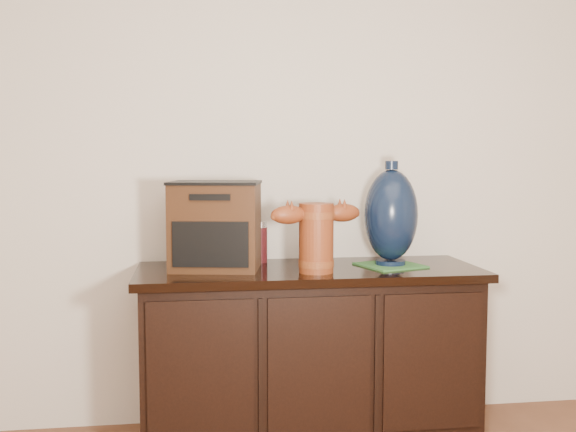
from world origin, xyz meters
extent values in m
plane|color=beige|center=(0.00, 2.50, 1.30)|extent=(4.50, 0.00, 4.50)
cube|color=black|center=(0.00, 2.23, 0.04)|extent=(1.29, 0.45, 0.08)
cube|color=black|center=(0.00, 2.23, 0.40)|extent=(1.40, 0.50, 0.64)
cube|color=black|center=(0.00, 2.23, 0.74)|extent=(1.46, 0.56, 0.03)
cube|color=black|center=(-0.47, 1.97, 0.40)|extent=(0.41, 0.01, 0.56)
cube|color=black|center=(0.00, 1.97, 0.40)|extent=(0.41, 0.01, 0.56)
cube|color=black|center=(0.47, 1.97, 0.40)|extent=(0.41, 0.01, 0.56)
cylinder|color=brown|center=(0.01, 2.11, 0.90)|extent=(0.17, 0.17, 0.28)
cylinder|color=#491C0E|center=(0.01, 2.11, 0.79)|extent=(0.18, 0.18, 0.03)
cylinder|color=#491C0E|center=(0.01, 2.11, 0.99)|extent=(0.18, 0.18, 0.03)
ellipsoid|color=brown|center=(-0.11, 2.08, 1.00)|extent=(0.17, 0.11, 0.08)
ellipsoid|color=brown|center=(0.13, 2.14, 1.00)|extent=(0.17, 0.11, 0.08)
cube|color=#361D0D|center=(-0.39, 2.26, 0.93)|extent=(0.41, 0.35, 0.36)
cube|color=black|center=(-0.42, 2.11, 0.88)|extent=(0.30, 0.07, 0.18)
cube|color=black|center=(-0.39, 2.26, 1.12)|extent=(0.42, 0.36, 0.01)
cube|color=#32692F|center=(0.36, 2.22, 0.76)|extent=(0.31, 0.31, 0.01)
cylinder|color=black|center=(0.36, 2.22, 0.77)|extent=(0.13, 0.13, 0.02)
ellipsoid|color=black|center=(0.36, 2.22, 0.98)|extent=(0.29, 0.29, 0.39)
cylinder|color=black|center=(0.36, 2.22, 1.19)|extent=(0.06, 0.06, 0.04)
cylinder|color=#601015|center=(-0.19, 2.41, 0.83)|extent=(0.06, 0.06, 0.16)
cylinder|color=silver|center=(-0.19, 2.41, 0.93)|extent=(0.06, 0.06, 0.03)
camera|label=1|loc=(-0.49, -0.58, 1.23)|focal=42.00mm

